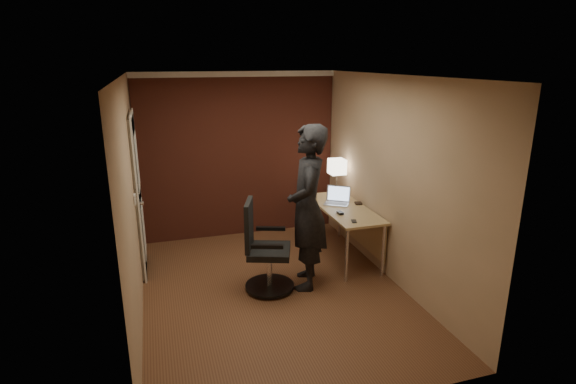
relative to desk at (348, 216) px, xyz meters
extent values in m
plane|color=brown|center=(-1.25, -0.66, -0.60)|extent=(4.00, 4.00, 0.00)
plane|color=white|center=(-1.25, -0.66, 1.90)|extent=(4.00, 4.00, 0.00)
plane|color=tan|center=(-1.25, 1.34, 0.65)|extent=(3.00, 0.00, 3.00)
plane|color=tan|center=(-1.25, -2.66, 0.65)|extent=(3.00, 0.00, 3.00)
plane|color=tan|center=(-2.75, -0.66, 0.65)|extent=(0.00, 4.00, 4.00)
plane|color=tan|center=(0.25, -0.66, 0.65)|extent=(0.00, 4.00, 4.00)
cube|color=maroon|center=(-1.25, 1.31, 0.65)|extent=(2.98, 0.06, 2.50)
cube|color=silver|center=(-1.25, 1.30, 1.86)|extent=(3.00, 0.08, 0.08)
cube|color=silver|center=(-1.25, -2.62, 1.86)|extent=(3.00, 0.08, 0.08)
cube|color=silver|center=(-2.71, -0.66, 1.86)|extent=(0.08, 4.00, 0.08)
cube|color=silver|center=(0.21, -0.66, 1.86)|extent=(0.08, 4.00, 0.08)
cube|color=silver|center=(-2.73, 0.44, 0.40)|extent=(0.05, 0.82, 2.02)
cube|color=silver|center=(-2.71, 0.44, 0.40)|extent=(0.02, 0.92, 2.12)
cylinder|color=silver|center=(-2.68, 0.11, 0.40)|extent=(0.05, 0.05, 0.05)
cube|color=silver|center=(-2.74, -0.21, 0.55)|extent=(0.02, 0.08, 0.12)
cube|color=tan|center=(-0.07, 0.00, 0.11)|extent=(0.60, 1.50, 0.03)
cube|color=tan|center=(0.21, 0.00, -0.17)|extent=(0.02, 1.38, 0.54)
cylinder|color=silver|center=(-0.32, -0.69, -0.25)|extent=(0.04, 0.04, 0.70)
cylinder|color=silver|center=(-0.32, 0.69, -0.25)|extent=(0.04, 0.04, 0.70)
cylinder|color=silver|center=(0.18, -0.69, -0.25)|extent=(0.04, 0.04, 0.70)
cylinder|color=silver|center=(0.18, 0.69, -0.25)|extent=(0.04, 0.04, 0.70)
cube|color=silver|center=(0.07, 0.60, 0.14)|extent=(0.11, 0.11, 0.01)
cylinder|color=silver|center=(0.07, 0.60, 0.29)|extent=(0.01, 0.01, 0.30)
cube|color=white|center=(0.07, 0.60, 0.55)|extent=(0.22, 0.22, 0.22)
cube|color=silver|center=(-0.12, 0.15, 0.14)|extent=(0.40, 0.37, 0.01)
cube|color=silver|center=(-0.05, 0.25, 0.25)|extent=(0.31, 0.23, 0.22)
cube|color=#B2CCF2|center=(-0.05, 0.24, 0.25)|extent=(0.27, 0.20, 0.19)
cube|color=gray|center=(-0.12, 0.14, 0.14)|extent=(0.31, 0.26, 0.00)
cube|color=black|center=(-0.23, -0.25, 0.14)|extent=(0.07, 0.10, 0.03)
cube|color=black|center=(-0.18, -0.56, 0.13)|extent=(0.09, 0.13, 0.01)
cube|color=black|center=(0.18, 0.07, 0.14)|extent=(0.11, 0.13, 0.02)
cylinder|color=black|center=(-1.29, -0.61, -0.56)|extent=(0.59, 0.59, 0.03)
cylinder|color=silver|center=(-1.29, -0.61, -0.34)|extent=(0.06, 0.06, 0.44)
cube|color=black|center=(-1.29, -0.61, -0.11)|extent=(0.62, 0.62, 0.07)
cube|color=black|center=(-1.50, -0.53, 0.22)|extent=(0.19, 0.44, 0.58)
cube|color=black|center=(-1.20, -0.35, 0.07)|extent=(0.36, 0.17, 0.04)
cube|color=black|center=(-1.38, -0.86, 0.07)|extent=(0.36, 0.17, 0.04)
imported|color=black|center=(-0.82, -0.61, 0.39)|extent=(0.68, 0.83, 1.97)
camera|label=1|loc=(-2.49, -5.32, 2.07)|focal=28.00mm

